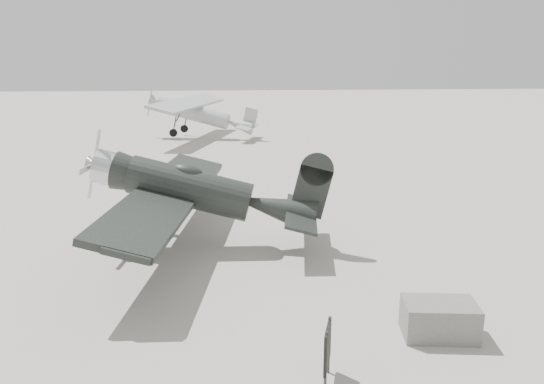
{
  "coord_description": "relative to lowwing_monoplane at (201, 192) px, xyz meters",
  "views": [
    {
      "loc": [
        -2.79,
        -16.23,
        6.05
      ],
      "look_at": [
        -1.31,
        1.31,
        1.5
      ],
      "focal_mm": 35.0,
      "sensor_mm": 36.0,
      "label": 1
    }
  ],
  "objects": [
    {
      "name": "equipment_block",
      "position": [
        5.47,
        -6.22,
        -1.43
      ],
      "size": [
        1.7,
        1.19,
        0.79
      ],
      "primitive_type": "cube",
      "rotation": [
        0.0,
        0.0,
        -0.13
      ],
      "color": "#64615D",
      "rests_on": "ground"
    },
    {
      "name": "lowwing_monoplane",
      "position": [
        0.0,
        0.0,
        0.0
      ],
      "size": [
        7.7,
        10.75,
        3.45
      ],
      "rotation": [
        0.0,
        0.24,
        -0.14
      ],
      "color": "black",
      "rests_on": "ground"
    },
    {
      "name": "sign_board",
      "position": [
        2.67,
        -7.69,
        -1.11
      ],
      "size": [
        0.29,
        0.81,
        1.19
      ],
      "rotation": [
        0.0,
        0.0,
        -0.29
      ],
      "color": "#333333",
      "rests_on": "ground"
    },
    {
      "name": "highwing_monoplane",
      "position": [
        -1.34,
        23.5,
        0.25
      ],
      "size": [
        8.4,
        11.71,
        3.32
      ],
      "rotation": [
        0.0,
        0.23,
        -0.28
      ],
      "color": "gray",
      "rests_on": "ground"
    },
    {
      "name": "ground",
      "position": [
        3.67,
        -0.27,
        -1.83
      ],
      "size": [
        160.0,
        160.0,
        0.0
      ],
      "primitive_type": "plane",
      "color": "#AFA79C",
      "rests_on": "ground"
    }
  ]
}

